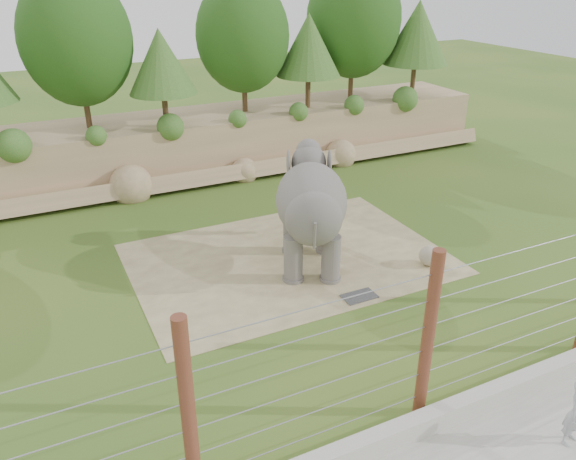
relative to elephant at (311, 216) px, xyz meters
name	(u,v)px	position (x,y,z in m)	size (l,w,h in m)	color
ground	(319,308)	(-0.94, -2.31, -1.76)	(90.00, 90.00, 0.00)	#355D1F
back_embankment	(194,84)	(-0.35, 10.37, 2.21)	(30.00, 5.52, 8.77)	#907B59
dirt_patch	(288,259)	(-0.44, 0.69, -1.75)	(10.00, 7.00, 0.02)	#8B7854
drain_grate	(359,296)	(0.41, -2.31, -1.72)	(1.00, 0.60, 0.03)	#262628
elephant	(311,216)	(0.00, 0.00, 0.00)	(1.86, 4.34, 3.52)	#5E5853
stone_ball	(429,256)	(3.44, -1.65, -1.41)	(0.65, 0.65, 0.65)	gray
retaining_wall	(434,419)	(-0.94, -7.31, -1.51)	(26.00, 0.35, 0.50)	#A8A69C
barrier_fence	(428,338)	(-0.94, -6.81, 0.24)	(20.26, 0.26, 4.00)	#5E281C
zookeeper	(576,413)	(1.32, -8.80, -1.00)	(0.55, 0.36, 1.51)	silver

